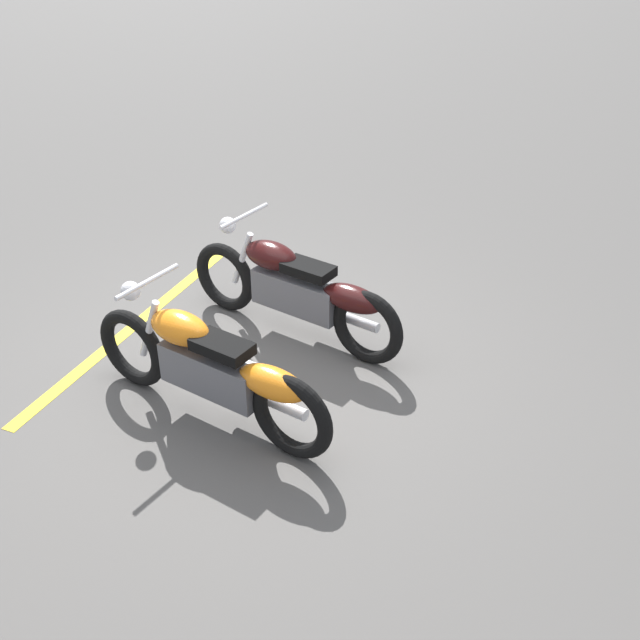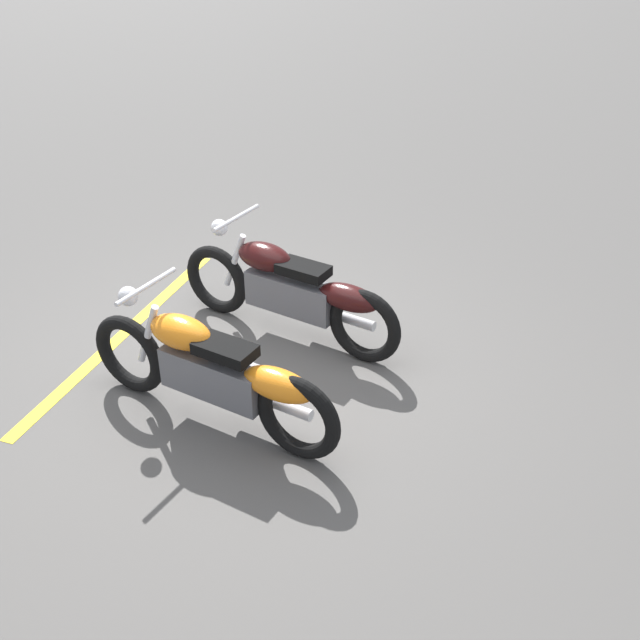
% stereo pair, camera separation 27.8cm
% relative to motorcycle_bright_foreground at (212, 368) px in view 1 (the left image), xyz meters
% --- Properties ---
extents(ground_plane, '(60.00, 60.00, 0.00)m').
position_rel_motorcycle_bright_foreground_xyz_m(ground_plane, '(-0.11, 0.67, -0.46)').
color(ground_plane, '#514F4C').
extents(motorcycle_bright_foreground, '(2.22, 0.65, 1.04)m').
position_rel_motorcycle_bright_foreground_xyz_m(motorcycle_bright_foreground, '(0.00, 0.00, 0.00)').
color(motorcycle_bright_foreground, black).
rests_on(motorcycle_bright_foreground, ground).
extents(motorcycle_dark_foreground, '(2.21, 0.67, 1.04)m').
position_rel_motorcycle_bright_foreground_xyz_m(motorcycle_dark_foreground, '(0.05, 1.33, 0.00)').
color(motorcycle_dark_foreground, black).
rests_on(motorcycle_dark_foreground, ground).
extents(parking_stripe_near, '(0.22, 3.20, 0.01)m').
position_rel_motorcycle_bright_foreground_xyz_m(parking_stripe_near, '(-1.39, 0.82, -0.46)').
color(parking_stripe_near, yellow).
rests_on(parking_stripe_near, ground).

